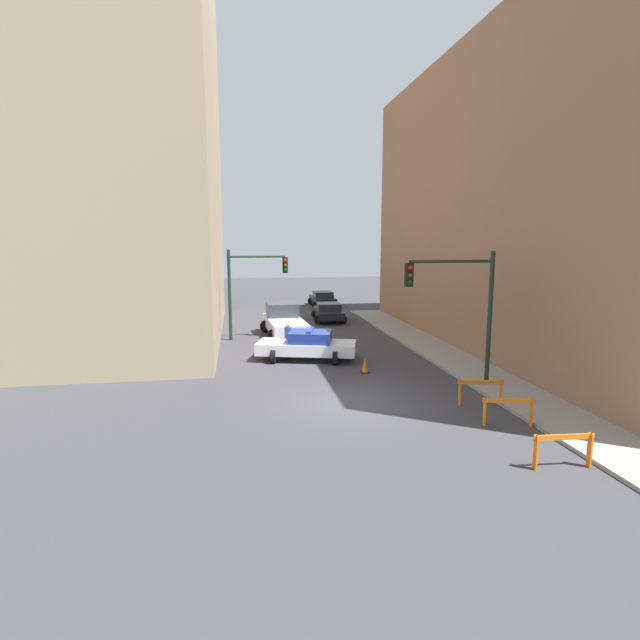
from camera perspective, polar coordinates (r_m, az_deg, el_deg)
ground_plane at (r=18.13m, az=3.73°, el=-9.32°), size 120.00×120.00×0.00m
sidewalk_right at (r=20.39m, az=21.11°, el=-7.65°), size 2.40×44.00×0.12m
building_corner_left at (r=32.48m, az=-25.23°, el=20.33°), size 14.00×20.00×25.00m
building_right at (r=30.30m, az=26.17°, el=12.23°), size 12.00×28.00×15.70m
traffic_light_near at (r=20.27m, az=16.03°, el=2.54°), size 3.64×0.35×5.20m
traffic_light_far at (r=28.92m, az=-8.15°, el=4.40°), size 3.44×0.35×5.20m
police_car at (r=24.05m, az=-1.44°, el=-2.89°), size 5.02×3.12×1.52m
white_truck at (r=29.97m, az=-4.09°, el=-0.16°), size 2.85×5.51×1.90m
parked_car_near at (r=35.64m, az=0.98°, el=0.97°), size 2.47×4.42×1.31m
parked_car_mid at (r=43.60m, az=0.31°, el=2.46°), size 2.30×4.32×1.31m
pedestrian_crossing at (r=24.95m, az=-3.66°, el=-2.15°), size 0.43×0.43×1.66m
barrier_front at (r=14.35m, az=26.06°, el=-12.72°), size 1.60×0.26×0.90m
barrier_mid at (r=16.72m, az=20.73°, el=-9.29°), size 1.58×0.46×0.90m
barrier_back at (r=18.44m, az=17.88°, el=-7.43°), size 1.58×0.41×0.90m
traffic_cone at (r=21.93m, az=5.16°, el=-5.20°), size 0.36×0.36×0.66m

